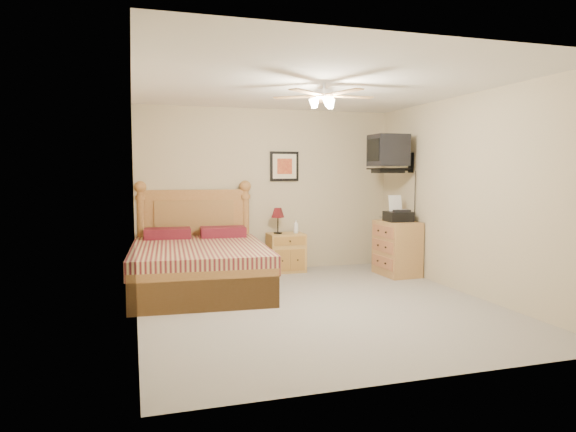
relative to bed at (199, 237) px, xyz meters
name	(u,v)px	position (x,y,z in m)	size (l,w,h in m)	color
floor	(317,305)	(1.21, -1.12, -0.70)	(4.50, 4.50, 0.00)	gray
ceiling	(318,85)	(1.21, -1.12, 1.80)	(4.00, 4.50, 0.04)	white
wall_back	(267,190)	(1.21, 1.13, 0.55)	(4.00, 0.04, 2.50)	#BCAD8A
wall_front	(425,212)	(1.21, -3.37, 0.55)	(4.00, 0.04, 2.50)	#BCAD8A
wall_left	(134,200)	(-0.79, -1.12, 0.55)	(0.04, 4.50, 2.50)	#BCAD8A
wall_right	(467,195)	(3.21, -1.12, 0.55)	(0.04, 4.50, 2.50)	#BCAD8A
bed	(199,237)	(0.00, 0.00, 0.00)	(1.66, 2.18, 1.41)	#9F6630
nightstand	(286,252)	(1.44, 0.88, -0.41)	(0.55, 0.41, 0.59)	#C18B3A
table_lamp	(278,221)	(1.31, 0.90, 0.08)	(0.21, 0.21, 0.39)	maroon
lotion_bottle	(296,227)	(1.59, 0.85, -0.01)	(0.08, 0.08, 0.21)	white
framed_picture	(284,166)	(1.48, 1.11, 0.92)	(0.46, 0.04, 0.46)	black
dresser	(397,248)	(2.94, 0.14, -0.30)	(0.47, 0.68, 0.81)	#A37042
fax_machine	(398,208)	(2.94, 0.12, 0.29)	(0.36, 0.38, 0.38)	black
magazine_lower	(387,219)	(2.90, 0.39, 0.11)	(0.18, 0.24, 0.02)	#BFB396
magazine_upper	(386,218)	(2.89, 0.41, 0.13)	(0.21, 0.28, 0.02)	gray
wall_tv	(397,153)	(2.96, 0.22, 1.11)	(0.56, 0.46, 0.58)	black
ceiling_fan	(324,96)	(1.21, -1.32, 1.66)	(1.14, 1.14, 0.28)	white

